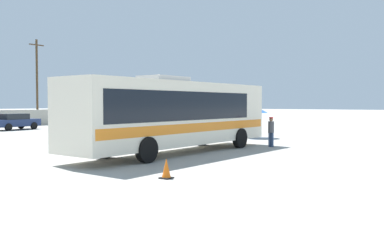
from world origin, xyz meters
The scene contains 7 objects.
ground_plane centered at (0.00, 10.00, 0.00)m, with size 300.00×300.00×0.00m, color #A3A099.
coach_bus_cream_orange centered at (-0.44, -0.84, 1.91)m, with size 12.34×3.03×3.58m.
attendant_by_bus_door centered at (4.89, -3.30, 0.92)m, with size 0.34×0.34×1.61m.
vendor_umbrella_secondary_blue centered at (9.84, 0.40, 1.96)m, with size 2.16×2.16×2.30m.
parked_car_rightmost_dark_blue centered at (5.57, 21.78, 0.77)m, with size 4.40×2.25×1.44m.
utility_pole_near centered at (12.62, 28.48, 4.91)m, with size 1.80×0.24×9.45m.
traffic_cone_on_apron centered at (-5.98, -4.75, 0.31)m, with size 0.36×0.36×0.64m.
Camera 1 is at (-16.36, -13.04, 2.35)m, focal length 39.94 mm.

